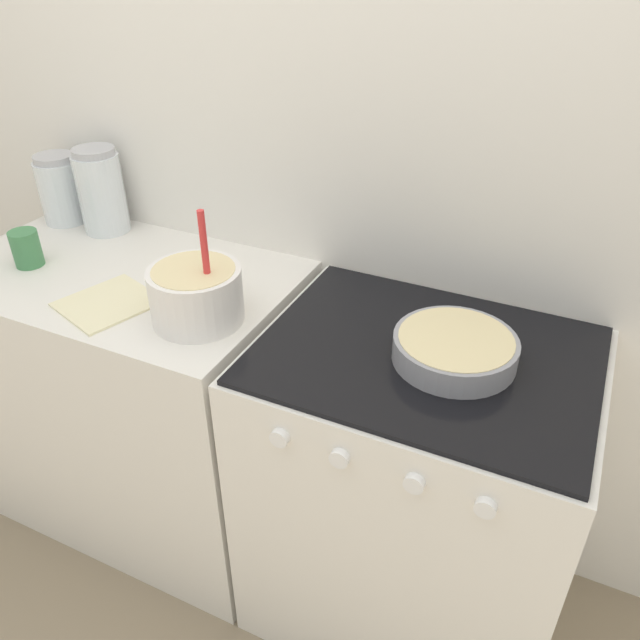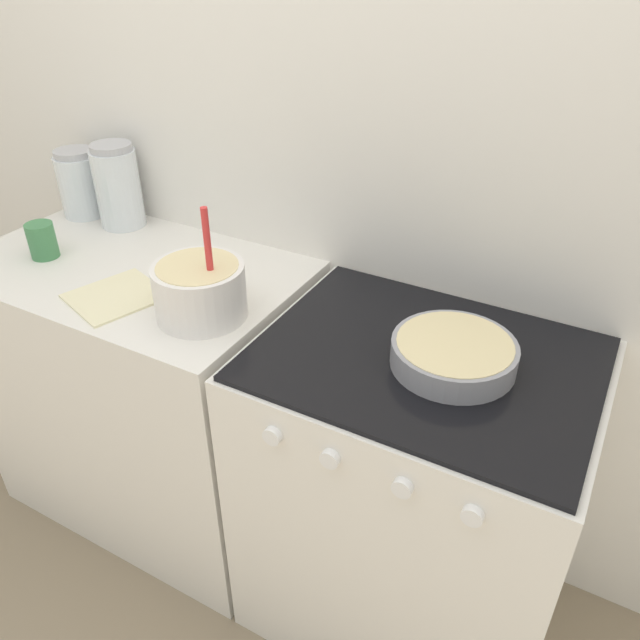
% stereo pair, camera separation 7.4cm
% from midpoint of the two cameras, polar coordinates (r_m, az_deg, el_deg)
% --- Properties ---
extents(ground_plane, '(12.00, 12.00, 0.00)m').
position_cam_midpoint_polar(ground_plane, '(1.98, -6.99, -25.58)').
color(ground_plane, gray).
extents(wall_back, '(4.88, 0.05, 2.40)m').
position_cam_midpoint_polar(wall_back, '(1.64, 2.79, 15.65)').
color(wall_back, white).
rests_on(wall_back, ground_plane).
extents(countertop_cabinet, '(0.94, 0.58, 0.88)m').
position_cam_midpoint_polar(countertop_cabinet, '(2.02, -14.11, -6.39)').
color(countertop_cabinet, silver).
rests_on(countertop_cabinet, ground_plane).
extents(stove, '(0.76, 0.60, 0.88)m').
position_cam_midpoint_polar(stove, '(1.68, 9.54, -15.60)').
color(stove, white).
rests_on(stove, ground_plane).
extents(mixing_bowl, '(0.22, 0.22, 0.28)m').
position_cam_midpoint_polar(mixing_bowl, '(1.48, -9.55, 2.93)').
color(mixing_bowl, white).
rests_on(mixing_bowl, countertop_cabinet).
extents(baking_pan, '(0.27, 0.27, 0.06)m').
position_cam_midpoint_polar(baking_pan, '(1.35, 13.66, -3.00)').
color(baking_pan, gray).
rests_on(baking_pan, stove).
extents(storage_jar_left, '(0.13, 0.13, 0.21)m').
position_cam_midpoint_polar(storage_jar_left, '(2.13, -20.08, 11.28)').
color(storage_jar_left, silver).
rests_on(storage_jar_left, countertop_cabinet).
extents(storage_jar_middle, '(0.13, 0.13, 0.25)m').
position_cam_midpoint_polar(storage_jar_middle, '(2.00, -16.91, 11.17)').
color(storage_jar_middle, silver).
rests_on(storage_jar_middle, countertop_cabinet).
extents(tin_can, '(0.08, 0.08, 0.10)m').
position_cam_midpoint_polar(tin_can, '(1.89, -23.05, 6.69)').
color(tin_can, '#3F7F4C').
rests_on(tin_can, countertop_cabinet).
extents(recipe_page, '(0.25, 0.26, 0.01)m').
position_cam_midpoint_polar(recipe_page, '(1.64, -16.93, 2.08)').
color(recipe_page, beige).
rests_on(recipe_page, countertop_cabinet).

